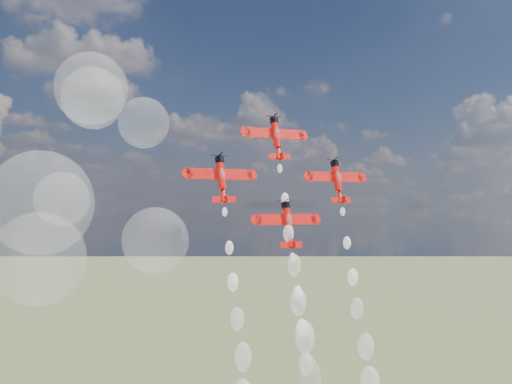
{
  "coord_description": "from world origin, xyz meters",
  "views": [
    {
      "loc": [
        -66.98,
        -105.1,
        85.16
      ],
      "look_at": [
        -15.14,
        6.75,
        87.96
      ],
      "focal_mm": 42.0,
      "sensor_mm": 36.0,
      "label": 1
    }
  ],
  "objects_px": {
    "plane_lead": "(276,137)",
    "plane_slot": "(288,223)",
    "plane_right": "(337,180)",
    "plane_left": "(221,178)"
  },
  "relations": [
    {
      "from": "plane_lead",
      "to": "plane_slot",
      "type": "height_order",
      "value": "plane_lead"
    },
    {
      "from": "plane_left",
      "to": "plane_slot",
      "type": "relative_size",
      "value": 1.0
    },
    {
      "from": "plane_right",
      "to": "plane_left",
      "type": "bearing_deg",
      "value": 180.0
    },
    {
      "from": "plane_right",
      "to": "plane_lead",
      "type": "bearing_deg",
      "value": 168.9
    },
    {
      "from": "plane_lead",
      "to": "plane_right",
      "type": "xyz_separation_m",
      "value": [
        13.7,
        -2.69,
        -9.21
      ]
    },
    {
      "from": "plane_lead",
      "to": "plane_left",
      "type": "bearing_deg",
      "value": -168.9
    },
    {
      "from": "plane_lead",
      "to": "plane_right",
      "type": "bearing_deg",
      "value": -11.1
    },
    {
      "from": "plane_slot",
      "to": "plane_right",
      "type": "bearing_deg",
      "value": 11.1
    },
    {
      "from": "plane_left",
      "to": "plane_slot",
      "type": "height_order",
      "value": "plane_left"
    },
    {
      "from": "plane_lead",
      "to": "plane_left",
      "type": "distance_m",
      "value": 16.73
    }
  ]
}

